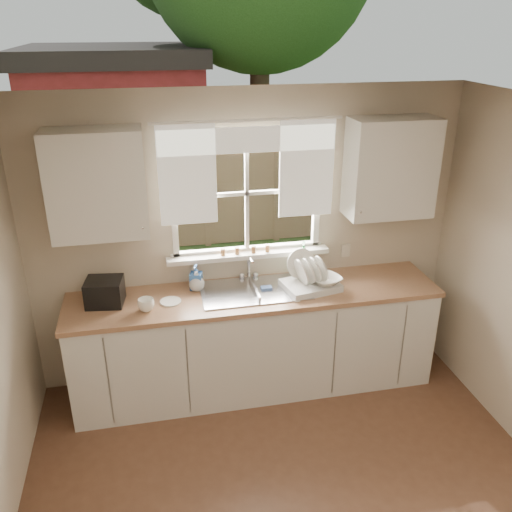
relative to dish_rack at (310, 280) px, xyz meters
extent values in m
cube|color=beige|center=(-0.46, 0.34, -0.41)|extent=(3.60, 0.02, 1.15)
cube|color=beige|center=(-0.46, 0.34, 1.34)|extent=(3.60, 0.02, 0.35)
cube|color=beige|center=(-1.66, 0.34, 0.67)|extent=(1.20, 0.02, 1.00)
cube|color=beige|center=(0.74, 0.34, 0.67)|extent=(1.20, 0.02, 1.00)
cube|color=silver|center=(-0.46, -1.66, 1.52)|extent=(3.60, 4.00, 0.02)
cube|color=white|center=(-0.46, 0.36, 0.17)|extent=(1.30, 0.06, 0.05)
cube|color=white|center=(-0.46, 0.36, 1.17)|extent=(1.30, 0.06, 0.05)
cube|color=white|center=(-1.06, 0.36, 0.67)|extent=(0.05, 0.06, 1.05)
cube|color=white|center=(0.14, 0.36, 0.67)|extent=(0.05, 0.06, 1.05)
cube|color=white|center=(-0.46, 0.36, 0.67)|extent=(0.03, 0.04, 1.00)
cube|color=white|center=(-0.46, 0.36, 0.67)|extent=(1.20, 0.04, 0.03)
cube|color=white|center=(-0.46, 0.30, 0.15)|extent=(1.38, 0.14, 0.04)
cylinder|color=white|center=(-0.46, 0.28, 1.27)|extent=(1.50, 0.02, 0.02)
cube|color=white|center=(-0.94, 0.29, 0.87)|extent=(0.45, 0.02, 0.80)
cube|color=white|center=(0.02, 0.29, 0.87)|extent=(0.45, 0.02, 0.80)
cube|color=white|center=(-0.46, 0.29, 1.12)|extent=(1.40, 0.02, 0.20)
cube|color=silver|center=(-0.46, 0.02, -0.55)|extent=(3.00, 0.62, 0.87)
cube|color=#A47552|center=(-0.46, 0.02, -0.09)|extent=(3.04, 0.65, 0.04)
cube|color=silver|center=(-1.61, 0.16, 0.87)|extent=(0.70, 0.33, 0.80)
cube|color=silver|center=(0.69, 0.16, 0.87)|extent=(0.70, 0.33, 0.80)
cube|color=beige|center=(0.42, 0.32, 0.10)|extent=(0.08, 0.01, 0.12)
cylinder|color=brown|center=(-0.56, 0.28, 0.20)|extent=(0.04, 0.04, 0.06)
cylinder|color=brown|center=(-0.30, 0.28, 0.20)|extent=(0.04, 0.04, 0.06)
cylinder|color=brown|center=(-0.42, 0.28, 0.20)|extent=(0.04, 0.04, 0.06)
cylinder|color=brown|center=(-0.68, 0.28, 0.20)|extent=(0.04, 0.04, 0.06)
cube|color=#335421|center=(-0.46, 5.34, -1.00)|extent=(20.00, 10.00, 0.02)
cube|color=#896C4C|center=(-0.46, 3.34, -0.08)|extent=(8.00, 0.10, 1.80)
cube|color=maroon|center=(-1.66, 6.84, 0.12)|extent=(3.00, 3.00, 2.20)
cube|color=black|center=(-1.66, 6.84, 1.37)|extent=(3.20, 3.20, 0.30)
cylinder|color=#423021|center=(0.94, 6.34, 0.62)|extent=(0.36, 0.36, 3.20)
cube|color=#B7B7BC|center=(-0.46, 0.05, -0.15)|extent=(0.84, 0.46, 0.18)
cube|color=#B7B7BC|center=(-0.46, 0.05, -0.07)|extent=(0.88, 0.50, 0.01)
cube|color=#B7B7BC|center=(-0.46, 0.05, -0.09)|extent=(0.02, 0.41, 0.14)
cylinder|color=silver|center=(-0.46, 0.30, 0.04)|extent=(0.03, 0.03, 0.22)
cylinder|color=silver|center=(-0.46, 0.22, 0.15)|extent=(0.02, 0.18, 0.02)
sphere|color=silver|center=(-0.52, 0.30, -0.04)|extent=(0.05, 0.05, 0.05)
sphere|color=silver|center=(-0.40, 0.30, -0.04)|extent=(0.05, 0.05, 0.05)
cube|color=silver|center=(0.00, -0.01, -0.04)|extent=(0.49, 0.41, 0.06)
cylinder|color=white|center=(-0.05, 0.11, 0.11)|extent=(0.27, 0.13, 0.25)
cylinder|color=white|center=(-0.08, -0.03, 0.10)|extent=(0.11, 0.23, 0.22)
cylinder|color=white|center=(-0.03, -0.01, 0.10)|extent=(0.11, 0.23, 0.22)
cylinder|color=white|center=(0.03, 0.00, 0.10)|extent=(0.11, 0.23, 0.22)
cylinder|color=white|center=(0.09, 0.01, 0.10)|extent=(0.11, 0.23, 0.22)
imported|color=silver|center=(0.12, -0.05, 0.02)|extent=(0.30, 0.30, 0.06)
imported|color=#2C8841|center=(0.00, 0.22, 0.09)|extent=(0.16, 0.16, 0.32)
imported|color=#336ABF|center=(-0.92, 0.18, 0.03)|extent=(0.12, 0.12, 0.21)
imported|color=beige|center=(-0.92, 0.16, 0.01)|extent=(0.16, 0.16, 0.17)
cylinder|color=white|center=(-1.14, -0.01, -0.07)|extent=(0.17, 0.17, 0.01)
imported|color=white|center=(-1.33, -0.10, -0.02)|extent=(0.15, 0.15, 0.10)
cube|color=black|center=(-1.64, 0.08, 0.03)|extent=(0.31, 0.28, 0.20)
camera|label=1|loc=(-1.25, -3.82, 1.98)|focal=38.00mm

